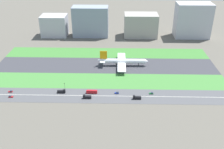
% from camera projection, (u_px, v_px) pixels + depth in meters
% --- Properties ---
extents(ground_plane, '(800.00, 800.00, 0.00)m').
position_uv_depth(ground_plane, '(106.00, 65.00, 332.99)').
color(ground_plane, '#5B564C').
extents(runway, '(280.00, 46.00, 0.10)m').
position_uv_depth(runway, '(106.00, 65.00, 332.97)').
color(runway, '#38383D').
rests_on(runway, ground_plane).
extents(grass_median_north, '(280.00, 36.00, 0.10)m').
position_uv_depth(grass_median_north, '(107.00, 53.00, 369.22)').
color(grass_median_north, '#3D7A33').
rests_on(grass_median_north, ground_plane).
extents(grass_median_south, '(280.00, 36.00, 0.10)m').
position_uv_depth(grass_median_south, '(104.00, 81.00, 296.71)').
color(grass_median_south, '#427F38').
rests_on(grass_median_south, ground_plane).
extents(highway, '(280.00, 28.00, 0.10)m').
position_uv_depth(highway, '(103.00, 96.00, 268.41)').
color(highway, '#4C4C4F').
rests_on(highway, ground_plane).
extents(highway_centerline, '(266.00, 0.50, 0.01)m').
position_uv_depth(highway_centerline, '(103.00, 96.00, 268.39)').
color(highway_centerline, silver).
rests_on(highway_centerline, highway).
extents(airliner, '(65.00, 56.00, 19.70)m').
position_uv_depth(airliner, '(122.00, 61.00, 329.64)').
color(airliner, white).
rests_on(airliner, runway).
extents(car_2, '(4.40, 1.80, 2.00)m').
position_uv_depth(car_2, '(11.00, 97.00, 265.62)').
color(car_2, '#B2191E').
rests_on(car_2, highway).
extents(truck_2, '(8.40, 2.50, 4.00)m').
position_uv_depth(truck_2, '(137.00, 98.00, 262.48)').
color(truck_2, black).
rests_on(truck_2, highway).
extents(car_3, '(4.40, 1.80, 2.00)m').
position_uv_depth(car_3, '(11.00, 91.00, 274.54)').
color(car_3, '#B2191E').
rests_on(car_3, highway).
extents(bus_0, '(11.60, 2.50, 3.50)m').
position_uv_depth(bus_0, '(92.00, 92.00, 272.26)').
color(bus_0, '#B2191E').
rests_on(bus_0, highway).
extents(truck_1, '(8.40, 2.50, 4.00)m').
position_uv_depth(truck_1, '(87.00, 97.00, 263.57)').
color(truck_1, black).
rests_on(truck_1, highway).
extents(car_1, '(4.40, 1.80, 2.00)m').
position_uv_depth(car_1, '(151.00, 93.00, 271.32)').
color(car_1, '#19662D').
rests_on(car_1, highway).
extents(truck_0, '(8.40, 2.50, 4.00)m').
position_uv_depth(truck_0, '(62.00, 91.00, 273.02)').
color(truck_0, black).
rests_on(truck_0, highway).
extents(car_0, '(4.40, 1.80, 2.00)m').
position_uv_depth(car_0, '(117.00, 93.00, 272.11)').
color(car_0, navy).
rests_on(car_0, highway).
extents(traffic_light, '(0.36, 0.50, 7.20)m').
position_uv_depth(traffic_light, '(65.00, 86.00, 278.82)').
color(traffic_light, '#4C4C51').
rests_on(traffic_light, highway).
extents(terminal_building, '(41.29, 30.70, 34.01)m').
position_uv_depth(terminal_building, '(55.00, 26.00, 427.81)').
color(terminal_building, '#B2B2B7').
rests_on(terminal_building, ground_plane).
extents(hangar_building, '(57.58, 26.08, 48.60)m').
position_uv_depth(hangar_building, '(91.00, 22.00, 423.11)').
color(hangar_building, gray).
rests_on(hangar_building, ground_plane).
extents(office_tower, '(53.76, 32.48, 37.22)m').
position_uv_depth(office_tower, '(141.00, 25.00, 423.99)').
color(office_tower, '#9E998E').
rests_on(office_tower, ground_plane).
extents(cargo_warehouse, '(55.63, 30.99, 54.87)m').
position_uv_depth(cargo_warehouse, '(193.00, 20.00, 418.07)').
color(cargo_warehouse, '#B2B2B7').
rests_on(cargo_warehouse, ground_plane).
extents(fuel_tank_west, '(16.34, 16.34, 17.12)m').
position_uv_depth(fuel_tank_west, '(97.00, 23.00, 470.08)').
color(fuel_tank_west, silver).
rests_on(fuel_tank_west, ground_plane).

